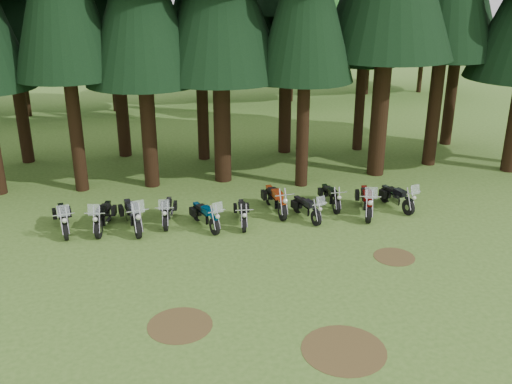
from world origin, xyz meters
The scene contains 21 objects.
ground centered at (0.00, 0.00, 0.00)m, with size 120.00×120.00×0.00m, color #426A24.
decid_2 centered at (-10.43, 24.78, 4.95)m, with size 6.72×6.53×8.40m.
decid_3 centered at (-4.71, 25.13, 4.51)m, with size 6.12×5.95×7.65m.
decid_4 centered at (1.58, 26.32, 4.37)m, with size 5.93×5.76×7.41m.
decid_5 centered at (8.29, 25.71, 6.23)m, with size 8.45×8.21×10.56m.
decid_6 centered at (14.85, 27.01, 5.20)m, with size 7.06×6.86×8.82m.
decid_7 centered at (19.46, 26.83, 6.22)m, with size 8.44×8.20×10.55m.
dirt_patch_0 centered at (-3.00, -2.00, 0.01)m, with size 1.80×1.80×0.01m, color #4C3D1E.
dirt_patch_1 centered at (4.50, 0.50, 0.01)m, with size 1.40×1.40×0.01m, color #4C3D1E.
dirt_patch_2 centered at (1.00, -4.00, 0.01)m, with size 2.20×2.20×0.01m, color #4C3D1E.
motorcycle_0 centered at (-6.66, 5.07, 0.49)m, with size 0.68×2.32×1.46m.
motorcycle_1 centered at (-5.21, 4.95, 0.48)m, with size 0.74×2.30×1.45m.
motorcycle_2 centered at (-4.13, 4.73, 0.53)m, with size 0.77×2.51×1.58m.
motorcycle_3 centered at (-2.82, 5.04, 0.45)m, with size 0.61×2.16×1.35m.
motorcycle_4 centered at (-1.44, 4.28, 0.46)m, with size 0.95×2.14×1.37m.
motorcycle_5 centered at (-0.02, 4.29, 0.42)m, with size 0.38×2.03×0.83m.
motorcycle_6 centered at (1.51, 5.18, 0.50)m, with size 0.41×2.40×0.97m.
motorcycle_7 centered at (2.53, 4.24, 0.43)m, with size 0.75×2.03×1.28m.
motorcycle_8 centered at (3.85, 5.22, 0.43)m, with size 0.28×2.07×0.84m.
motorcycle_9 centered at (4.99, 4.21, 0.53)m, with size 1.00×2.48×1.57m.
motorcycle_10 centered at (6.45, 4.49, 0.46)m, with size 0.75×2.17×1.37m.
Camera 1 is at (-3.80, -15.41, 9.00)m, focal length 40.00 mm.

